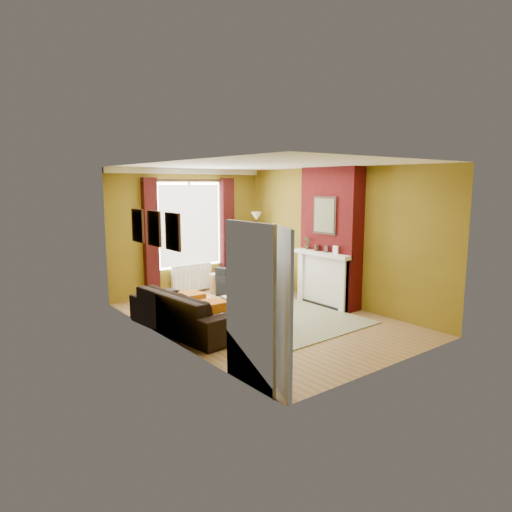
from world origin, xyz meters
The scene contains 12 objects.
ground centered at (0.00, 0.00, 0.00)m, with size 5.50×5.50×0.00m, color olive.
room_walls centered at (0.64, 0.27, 1.39)m, with size 3.82×5.54×2.83m.
striped_rug centered at (0.22, 0.21, 0.01)m, with size 2.57×3.50×0.02m.
sofa centered at (-1.42, 0.32, 0.34)m, with size 2.35×0.92×0.69m, color black.
armchair centered at (0.79, 1.67, 0.34)m, with size 1.04×0.91×0.67m, color black.
coffee_table centered at (-0.23, 0.17, 0.33)m, with size 0.61×1.13×0.37m.
wicker_stool centered at (0.42, 2.24, 0.22)m, with size 0.39×0.39×0.45m.
floor_lamp centered at (1.55, 2.24, 1.43)m, with size 0.34×0.34×1.81m.
book_a centered at (-0.28, -0.08, 0.38)m, with size 0.21×0.28×0.03m, color #999999.
book_b centered at (-0.15, 0.51, 0.38)m, with size 0.19×0.26×0.02m, color #999999.
mug centered at (-0.03, 0.00, 0.41)m, with size 0.09×0.09×0.08m, color #999999.
tv_remote centered at (-0.30, 0.30, 0.38)m, with size 0.07×0.17×0.02m.
Camera 1 is at (-5.09, -6.32, 2.47)m, focal length 32.00 mm.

